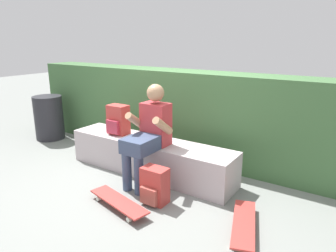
% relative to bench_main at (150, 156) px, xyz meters
% --- Properties ---
extents(ground_plane, '(24.00, 24.00, 0.00)m').
position_rel_bench_main_xyz_m(ground_plane, '(0.00, -0.29, -0.23)').
color(ground_plane, gray).
extents(bench_main, '(2.34, 0.50, 0.45)m').
position_rel_bench_main_xyz_m(bench_main, '(0.00, 0.00, 0.00)').
color(bench_main, '#B7A9AC').
rests_on(bench_main, ground).
extents(person_skater, '(0.49, 0.62, 1.20)m').
position_rel_bench_main_xyz_m(person_skater, '(0.16, -0.22, 0.42)').
color(person_skater, '#B73338').
rests_on(person_skater, ground).
extents(skateboard_near_person, '(0.82, 0.37, 0.09)m').
position_rel_bench_main_xyz_m(skateboard_near_person, '(0.27, -0.90, -0.15)').
color(skateboard_near_person, '#BC3833').
rests_on(skateboard_near_person, ground).
extents(skateboard_beside_bench, '(0.44, 0.82, 0.09)m').
position_rel_bench_main_xyz_m(skateboard_beside_bench, '(1.50, -0.56, -0.15)').
color(skateboard_beside_bench, '#BC3833').
rests_on(skateboard_beside_bench, ground).
extents(backpack_on_bench, '(0.28, 0.23, 0.40)m').
position_rel_bench_main_xyz_m(backpack_on_bench, '(-0.53, -0.01, 0.42)').
color(backpack_on_bench, '#B23833').
rests_on(backpack_on_bench, bench_main).
extents(backpack_on_ground, '(0.28, 0.23, 0.40)m').
position_rel_bench_main_xyz_m(backpack_on_ground, '(0.51, -0.60, -0.03)').
color(backpack_on_ground, '#B23833').
rests_on(backpack_on_ground, ground).
extents(hedge_row, '(5.96, 0.54, 1.28)m').
position_rel_bench_main_xyz_m(hedge_row, '(0.21, 0.83, 0.41)').
color(hedge_row, '#3E663A').
rests_on(hedge_row, ground).
extents(trash_bin, '(0.49, 0.49, 0.76)m').
position_rel_bench_main_xyz_m(trash_bin, '(-2.36, 0.19, 0.15)').
color(trash_bin, '#232328').
rests_on(trash_bin, ground).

